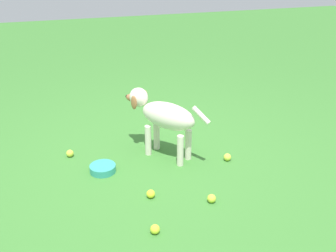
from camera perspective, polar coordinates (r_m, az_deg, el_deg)
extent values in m
plane|color=#38722D|center=(3.52, -2.72, -5.80)|extent=(14.00, 14.00, 0.00)
ellipsoid|color=silver|center=(3.50, 0.00, 1.42)|extent=(0.49, 0.53, 0.23)
cylinder|color=silver|center=(3.65, -2.81, -2.02)|extent=(0.06, 0.06, 0.28)
cylinder|color=silver|center=(3.75, -1.61, -1.25)|extent=(0.06, 0.06, 0.28)
cylinder|color=silver|center=(3.48, 1.73, -3.47)|extent=(0.06, 0.06, 0.28)
cylinder|color=silver|center=(3.58, 2.86, -2.62)|extent=(0.06, 0.06, 0.28)
ellipsoid|color=silver|center=(3.63, -4.14, 4.05)|extent=(0.23, 0.23, 0.17)
ellipsoid|color=#9E663D|center=(3.68, -5.08, 3.98)|extent=(0.14, 0.14, 0.07)
sphere|color=black|center=(3.72, -5.76, 4.15)|extent=(0.03, 0.03, 0.03)
ellipsoid|color=#9E663D|center=(3.57, -4.82, 3.30)|extent=(0.06, 0.07, 0.13)
ellipsoid|color=#9E663D|center=(3.69, -3.24, 4.10)|extent=(0.06, 0.07, 0.13)
cylinder|color=silver|center=(3.31, 4.67, 1.52)|extent=(0.14, 0.16, 0.14)
sphere|color=yellow|center=(3.13, -2.44, -9.50)|extent=(0.07, 0.07, 0.07)
sphere|color=#CCE040|center=(3.64, 8.33, -4.35)|extent=(0.07, 0.07, 0.07)
sphere|color=#CBD53D|center=(3.76, -13.61, -3.76)|extent=(0.07, 0.07, 0.07)
sphere|color=#C8DD31|center=(2.80, -1.84, -14.29)|extent=(0.07, 0.07, 0.07)
sphere|color=#C5DB39|center=(3.09, 6.14, -10.09)|extent=(0.07, 0.07, 0.07)
cylinder|color=teal|center=(3.49, -9.15, -5.90)|extent=(0.22, 0.22, 0.06)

